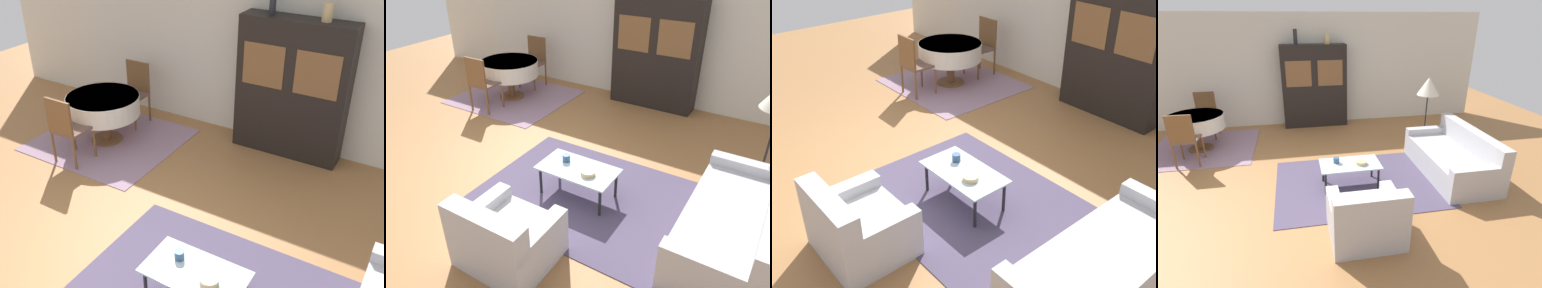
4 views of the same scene
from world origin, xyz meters
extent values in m
plane|color=#9E6B3D|center=(0.00, 0.00, 0.00)|extent=(14.00, 14.00, 0.00)
cube|color=beige|center=(0.00, 3.63, 1.35)|extent=(10.00, 0.06, 2.70)
cube|color=gray|center=(-1.82, 2.29, 0.01)|extent=(2.12, 1.99, 0.01)
cylinder|color=black|center=(0.52, 0.00, 0.20)|extent=(0.04, 0.04, 0.38)
cylinder|color=black|center=(0.52, 0.42, 0.20)|extent=(0.04, 0.04, 0.38)
cube|color=silver|center=(0.94, 0.21, 0.40)|extent=(0.97, 0.54, 0.02)
cube|color=black|center=(0.66, 3.38, 1.00)|extent=(1.56, 0.40, 2.00)
cube|color=brown|center=(0.28, 3.17, 1.35)|extent=(0.59, 0.01, 0.60)
cube|color=brown|center=(1.03, 3.17, 1.35)|extent=(0.59, 0.01, 0.60)
cylinder|color=brown|center=(-1.88, 2.26, 0.03)|extent=(0.48, 0.48, 0.03)
cylinder|color=brown|center=(-1.88, 2.26, 0.23)|extent=(0.14, 0.14, 0.44)
cylinder|color=silver|center=(-1.88, 2.26, 0.60)|extent=(1.10, 1.10, 0.30)
cylinder|color=silver|center=(-1.88, 2.26, 0.74)|extent=(1.11, 1.11, 0.03)
cylinder|color=brown|center=(-2.08, 1.77, 0.25)|extent=(0.04, 0.04, 0.47)
cylinder|color=brown|center=(-1.67, 1.77, 0.25)|extent=(0.04, 0.04, 0.47)
cylinder|color=brown|center=(-2.08, 1.37, 0.25)|extent=(0.04, 0.04, 0.47)
cylinder|color=brown|center=(-1.67, 1.37, 0.25)|extent=(0.04, 0.04, 0.47)
cube|color=brown|center=(-1.88, 1.57, 0.50)|extent=(0.44, 0.44, 0.04)
cube|color=brown|center=(-1.88, 1.37, 0.77)|extent=(0.44, 0.04, 0.50)
cylinder|color=brown|center=(-1.67, 2.75, 0.25)|extent=(0.04, 0.04, 0.47)
cylinder|color=brown|center=(-2.08, 2.75, 0.25)|extent=(0.04, 0.04, 0.47)
cylinder|color=brown|center=(-1.67, 3.15, 0.25)|extent=(0.04, 0.04, 0.47)
cylinder|color=brown|center=(-2.08, 3.15, 0.25)|extent=(0.04, 0.04, 0.47)
cube|color=brown|center=(-1.88, 2.95, 0.50)|extent=(0.44, 0.44, 0.04)
cube|color=brown|center=(-1.88, 3.15, 0.77)|extent=(0.44, 0.04, 0.50)
cylinder|color=#33517A|center=(0.73, 0.27, 0.45)|extent=(0.10, 0.10, 0.09)
cylinder|color=tan|center=(1.12, 0.15, 0.43)|extent=(0.17, 0.17, 0.05)
cylinder|color=#232328|center=(0.27, 3.38, 2.16)|extent=(0.09, 0.09, 0.34)
cylinder|color=tan|center=(1.00, 3.38, 2.11)|extent=(0.13, 0.13, 0.23)
camera|label=1|loc=(2.45, -2.38, 3.46)|focal=42.00mm
camera|label=2|loc=(2.94, -3.05, 2.94)|focal=35.00mm
camera|label=3|loc=(4.09, -2.44, 3.15)|focal=42.00mm
camera|label=4|loc=(0.13, -4.03, 2.59)|focal=28.00mm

